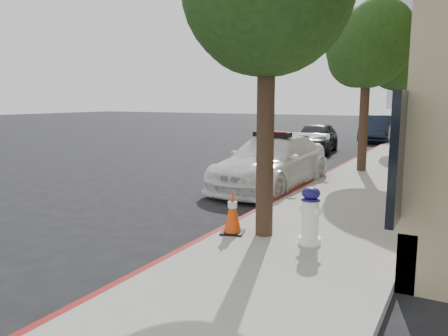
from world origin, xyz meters
TOP-DOWN VIEW (x-y plane):
  - ground at (0.00, 0.00)m, footprint 120.00×120.00m
  - sidewalk at (3.60, 10.00)m, footprint 3.20×50.00m
  - curb_strip at (2.06, 10.00)m, footprint 0.12×50.00m
  - tree_mid at (2.93, 5.99)m, footprint 2.77×2.64m
  - tree_far at (2.93, 13.99)m, footprint 3.10×3.00m
  - police_car at (1.10, 2.60)m, footprint 2.24×5.09m
  - parked_car_mid at (-0.31, 11.30)m, footprint 2.20×4.36m
  - parked_car_far at (1.20, 18.21)m, footprint 2.12×4.84m
  - fire_hydrant at (3.75, -2.09)m, footprint 0.40×0.37m
  - traffic_cone at (2.38, -2.19)m, footprint 0.49×0.49m

SIDE VIEW (x-z plane):
  - ground at x=0.00m, z-range 0.00..0.00m
  - sidewalk at x=3.60m, z-range 0.00..0.15m
  - curb_strip at x=2.06m, z-range 0.00..0.15m
  - traffic_cone at x=2.38m, z-range 0.15..0.90m
  - fire_hydrant at x=3.75m, z-range 0.14..1.09m
  - parked_car_mid at x=-0.31m, z-range 0.00..1.43m
  - police_car at x=1.10m, z-range -0.07..1.53m
  - parked_car_far at x=1.20m, z-range 0.00..1.55m
  - tree_mid at x=2.93m, z-range 1.45..6.88m
  - tree_far at x=2.93m, z-range 1.48..7.29m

